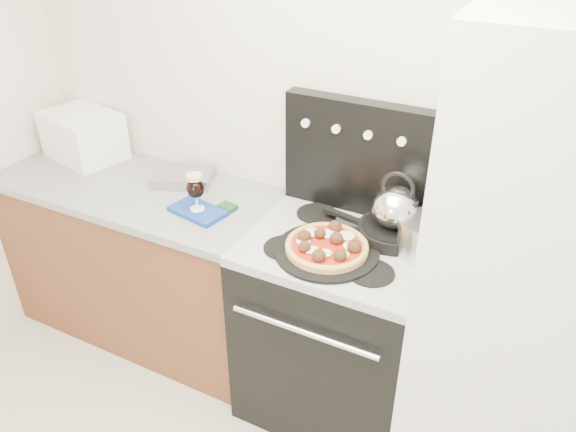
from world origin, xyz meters
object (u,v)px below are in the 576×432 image
Objects in this scene: base_cabinet at (147,263)px; pizza at (327,245)px; toaster_oven at (84,135)px; pizza_pan at (327,251)px; fridge at (523,288)px; oven_mitt at (198,211)px; stove_body at (336,329)px; skillet at (393,232)px; stock_pot at (423,238)px; beer_glass at (196,192)px; tea_kettle at (396,204)px.

base_cabinet is 1.21m from pizza.
toaster_oven is 1.55m from pizza_pan.
oven_mitt is (-1.37, -0.03, -0.04)m from fridge.
stove_body is 3.05× the size of skillet.
stove_body is 0.46× the size of fridge.
stock_pot is (1.42, 0.04, 0.56)m from base_cabinet.
oven_mitt is 1.43× the size of beer_glass.
skillet is 1.45× the size of stock_pot.
base_cabinet is 1.65× the size of stove_body.
stock_pot is (0.33, 0.16, 0.04)m from pizza.
stove_body is 0.88m from beer_glass.
toaster_oven is 1.55m from pizza.
stove_body is 4.42× the size of stock_pot.
skillet is (0.17, 0.13, 0.51)m from stove_body.
base_cabinet is at bearing 178.70° from stove_body.
beer_glass is at bearing -168.78° from tea_kettle.
tea_kettle reaches higher than pizza_pan.
base_cabinet is at bearing 178.41° from fridge.
pizza_pan reaches higher than stove_body.
stove_body is at bearing 177.95° from fridge.
pizza_pan is 2.01× the size of tea_kettle.
pizza is at bearing -130.81° from skillet.
oven_mitt is (0.43, -0.08, 0.48)m from base_cabinet.
oven_mitt is 0.65m from pizza.
toaster_oven is at bearing 170.07° from pizza_pan.
fridge reaches higher than stock_pot.
pizza_pan is (1.52, -0.27, -0.10)m from toaster_oven.
fridge is 0.73m from pizza.
stock_pot is (0.14, -0.06, -0.08)m from tea_kettle.
fridge is 0.56m from tea_kettle.
toaster_oven is 1.96× the size of stock_pot.
fridge is at bearing -1.59° from base_cabinet.
toaster_oven is 1.72m from skillet.
beer_glass reaches higher than base_cabinet.
tea_kettle reaches higher than base_cabinet.
base_cabinet is 3.49× the size of pizza_pan.
beer_glass is 0.88× the size of stock_pot.
pizza is at bearing -131.80° from tea_kettle.
tea_kettle is 1.04× the size of stock_pot.
skillet is at bearing 11.52° from toaster_oven.
oven_mitt is at bearing -168.78° from tea_kettle.
toaster_oven is 0.91m from oven_mitt.
oven_mitt is at bearing 0.00° from beer_glass.
stock_pot reaches higher than stove_body.
oven_mitt is at bearing -167.80° from skillet.
pizza is (-0.02, -0.10, 0.52)m from stove_body.
oven_mitt is 0.65m from pizza_pan.
beer_glass is 0.87m from skillet.
beer_glass reaches higher than skillet.
pizza is (-0.72, -0.08, 0.01)m from fridge.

